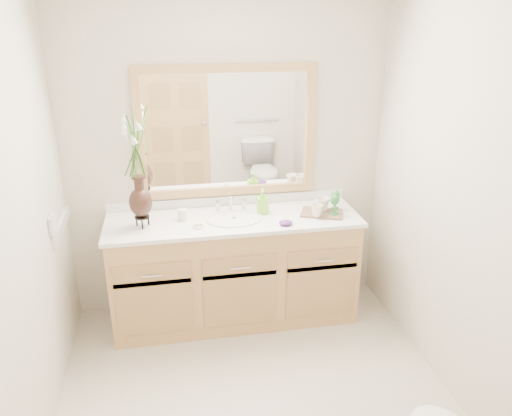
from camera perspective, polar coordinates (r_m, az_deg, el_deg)
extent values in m
plane|color=beige|center=(3.24, 0.43, -21.98)|extent=(2.60, 2.60, 0.00)
cube|color=silver|center=(3.77, -3.30, 5.70)|extent=(2.40, 0.02, 2.40)
cube|color=silver|center=(1.51, 10.77, -22.03)|extent=(2.40, 0.02, 2.40)
cube|color=silver|center=(2.63, -26.17, -3.84)|extent=(0.02, 2.60, 2.40)
cube|color=silver|center=(3.01, 23.50, -0.27)|extent=(0.02, 2.60, 2.40)
cube|color=tan|center=(3.81, -2.48, -7.11)|extent=(1.80, 0.55, 0.80)
cube|color=white|center=(3.63, -2.58, -1.36)|extent=(1.84, 0.57, 0.03)
ellipsoid|color=white|center=(3.63, -2.53, -2.06)|extent=(0.38, 0.30, 0.12)
cylinder|color=silver|center=(3.75, -2.95, 0.56)|extent=(0.02, 0.02, 0.11)
cylinder|color=silver|center=(3.75, -4.46, 0.24)|extent=(0.02, 0.02, 0.08)
cylinder|color=silver|center=(3.77, -1.44, 0.45)|extent=(0.02, 0.02, 0.08)
cube|color=white|center=(3.70, -3.33, 8.68)|extent=(1.20, 0.01, 0.85)
cube|color=tan|center=(3.62, -3.47, 15.68)|extent=(1.32, 0.04, 0.06)
cube|color=tan|center=(3.83, -3.17, 1.99)|extent=(1.32, 0.04, 0.06)
cube|color=tan|center=(3.67, -13.20, 8.04)|extent=(0.06, 0.04, 0.85)
cube|color=tan|center=(3.83, 6.20, 9.00)|extent=(0.06, 0.04, 0.85)
cube|color=white|center=(3.39, -22.25, -1.74)|extent=(0.02, 0.12, 0.12)
cylinder|color=black|center=(3.54, -12.90, -0.99)|extent=(0.10, 0.10, 0.01)
ellipsoid|color=black|center=(3.50, -13.04, 0.64)|extent=(0.16, 0.16, 0.20)
cylinder|color=black|center=(3.46, -13.22, 2.66)|extent=(0.07, 0.07, 0.09)
cylinder|color=#4C7A33|center=(3.39, -13.57, 6.52)|extent=(0.06, 0.06, 0.37)
cylinder|color=silver|center=(3.61, -8.41, -0.75)|extent=(0.06, 0.06, 0.08)
cylinder|color=silver|center=(3.50, -6.63, -2.09)|extent=(0.09, 0.09, 0.01)
cube|color=beige|center=(3.49, -6.64, -1.87)|extent=(0.06, 0.05, 0.02)
imported|color=#85E235|center=(3.69, 0.72, 0.67)|extent=(0.08, 0.08, 0.17)
ellipsoid|color=#4A256F|center=(3.51, 3.44, -1.69)|extent=(0.11, 0.10, 0.03)
cube|color=brown|center=(3.72, 7.54, -0.58)|extent=(0.36, 0.30, 0.02)
imported|color=silver|center=(3.63, 6.97, -0.21)|extent=(0.12, 0.11, 0.09)
imported|color=silver|center=(3.73, 7.57, 0.48)|extent=(0.13, 0.12, 0.11)
cylinder|color=#297C35|center=(3.70, 8.91, -0.63)|extent=(0.06, 0.06, 0.01)
cylinder|color=#297C35|center=(3.68, 8.96, 0.05)|extent=(0.01, 0.01, 0.10)
ellipsoid|color=#297C35|center=(3.66, 9.01, 0.93)|extent=(0.07, 0.07, 0.08)
cylinder|color=#297C35|center=(3.81, 9.01, 0.02)|extent=(0.06, 0.06, 0.01)
cylinder|color=#297C35|center=(3.79, 9.05, 0.65)|extent=(0.01, 0.01, 0.09)
ellipsoid|color=#297C35|center=(3.77, 9.10, 1.46)|extent=(0.06, 0.06, 0.08)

